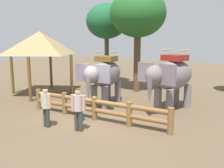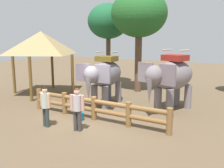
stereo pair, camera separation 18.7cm
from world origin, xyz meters
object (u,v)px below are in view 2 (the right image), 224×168
at_px(tourist_man_in_blue, 77,106).
at_px(tree_far_left, 139,14).
at_px(log_fence, 94,107).
at_px(elephant_center, 172,77).
at_px(thatched_shelter, 41,43).
at_px(tree_back_center, 108,22).
at_px(feed_bucket, 79,116).
at_px(elephant_near_left, 105,76).
at_px(tourist_woman_in_black, 45,104).

bearing_deg(tourist_man_in_blue, tree_far_left, 99.95).
xyz_separation_m(log_fence, elephant_center, (2.40, 3.19, 1.12)).
height_order(log_fence, thatched_shelter, thatched_shelter).
bearing_deg(elephant_center, tree_back_center, 146.14).
bearing_deg(log_fence, elephant_center, 52.97).
relative_size(elephant_center, feed_bucket, 9.60).
relative_size(thatched_shelter, tree_back_center, 0.75).
height_order(elephant_near_left, tree_far_left, tree_far_left).
distance_m(log_fence, elephant_near_left, 2.72).
distance_m(elephant_near_left, tree_far_left, 5.51).
bearing_deg(thatched_shelter, elephant_center, 4.96).
height_order(tourist_man_in_blue, feed_bucket, tourist_man_in_blue).
relative_size(log_fence, feed_bucket, 18.70).
bearing_deg(elephant_center, tourist_man_in_blue, -114.79).
distance_m(log_fence, tree_far_left, 8.06).
bearing_deg(elephant_near_left, feed_bucket, -79.65).
bearing_deg(tree_back_center, tree_far_left, -19.97).
bearing_deg(feed_bucket, tourist_woman_in_black, -115.28).
height_order(log_fence, elephant_near_left, elephant_near_left).
height_order(elephant_near_left, feed_bucket, elephant_near_left).
relative_size(log_fence, elephant_center, 1.95).
xyz_separation_m(tourist_woman_in_black, tree_back_center, (-3.21, 9.49, 3.89)).
xyz_separation_m(thatched_shelter, feed_bucket, (5.50, -2.88, -3.12)).
bearing_deg(thatched_shelter, log_fence, -22.28).
xyz_separation_m(tourist_man_in_blue, tree_far_left, (-1.40, 7.98, 4.17)).
xyz_separation_m(tourist_man_in_blue, feed_bucket, (-0.76, 1.01, -0.82)).
height_order(thatched_shelter, tree_back_center, tree_back_center).
relative_size(log_fence, tree_far_left, 1.05).
distance_m(elephant_near_left, tourist_woman_in_black, 4.15).
height_order(tourist_woman_in_black, tourist_man_in_blue, tourist_man_in_blue).
bearing_deg(tree_far_left, log_fence, -80.18).
xyz_separation_m(tree_far_left, tree_back_center, (-3.21, 1.17, -0.31)).
xyz_separation_m(tree_back_center, feed_bucket, (3.85, -8.14, -4.68)).
bearing_deg(elephant_center, log_fence, -127.03).
relative_size(tree_far_left, tree_back_center, 1.09).
distance_m(log_fence, tree_back_center, 9.82).
distance_m(tourist_woman_in_black, feed_bucket, 1.70).
relative_size(tourist_man_in_blue, feed_bucket, 4.51).
relative_size(tourist_woman_in_black, feed_bucket, 4.40).
xyz_separation_m(elephant_near_left, tourist_man_in_blue, (1.26, -3.75, -0.64)).
xyz_separation_m(elephant_center, tourist_man_in_blue, (-2.14, -4.62, -0.73)).
bearing_deg(feed_bucket, tourist_man_in_blue, -52.97).
height_order(thatched_shelter, feed_bucket, thatched_shelter).
bearing_deg(log_fence, tree_back_center, 119.40).
bearing_deg(thatched_shelter, tree_far_left, 40.06).
bearing_deg(tree_back_center, elephant_near_left, -58.18).
height_order(elephant_center, thatched_shelter, thatched_shelter).
bearing_deg(elephant_center, feed_bucket, -128.74).
distance_m(log_fence, thatched_shelter, 7.02).
bearing_deg(tree_back_center, tourist_woman_in_black, -71.31).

